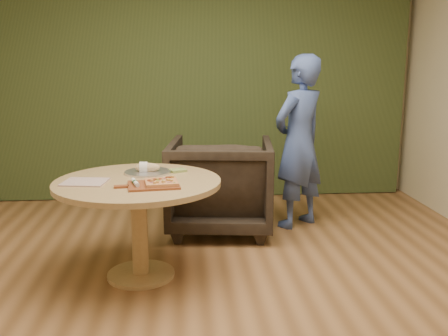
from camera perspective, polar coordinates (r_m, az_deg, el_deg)
name	(u,v)px	position (r m, az deg, el deg)	size (l,w,h in m)	color
room_shell	(220,96)	(2.95, -0.51, 8.24)	(5.04, 6.04, 2.84)	#98683D
curtain	(201,78)	(5.84, -2.67, 10.20)	(4.80, 0.14, 2.78)	#2F3E1C
pedestal_table	(138,199)	(3.72, -9.77, -3.48)	(1.21, 1.21, 0.75)	tan
pizza_paddle	(152,185)	(3.49, -8.23, -1.95)	(0.46, 0.32, 0.01)	brown
flatbread_pizza	(161,182)	(3.49, -7.17, -1.61)	(0.25, 0.25, 0.04)	#C5854C
cutlery_roll	(135,182)	(3.50, -10.12, -1.62)	(0.08, 0.20, 0.03)	silver
newspaper	(85,182)	(3.69, -15.61, -1.55)	(0.30, 0.25, 0.01)	silver
serving_tray	(148,172)	(3.90, -8.71, -0.46)	(0.36, 0.36, 0.02)	silver
bread_roll	(146,168)	(3.89, -8.86, 0.05)	(0.19, 0.09, 0.09)	tan
green_packet	(178,170)	(3.92, -5.32, -0.28)	(0.12, 0.10, 0.02)	#5C7032
armchair	(221,180)	(4.73, -0.40, -1.42)	(0.95, 0.89, 0.98)	black
person_standing	(299,142)	(4.85, 8.56, 2.92)	(0.61, 0.40, 1.66)	#405797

